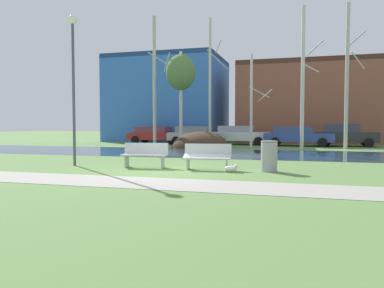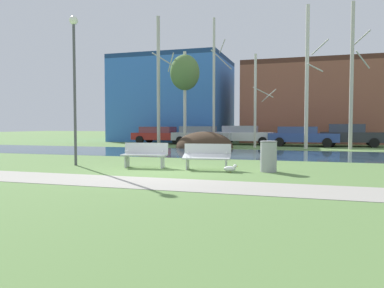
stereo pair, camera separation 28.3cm
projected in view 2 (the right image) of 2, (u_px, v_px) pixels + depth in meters
The scene contains 22 objects.
ground_plane at pixel (228, 151), 21.58m from camera, with size 120.00×120.00×0.00m, color #5B7F42.
paved_path_strip at pixel (134, 182), 9.83m from camera, with size 60.00×1.87×0.01m, color #9E998E.
river_band at pixel (222, 153), 19.97m from camera, with size 80.00×6.71×0.01m, color #2D475B.
soil_mound at pixel (204, 148), 24.82m from camera, with size 3.83×3.54×2.16m, color #423021.
bench_left at pixel (145, 154), 13.26m from camera, with size 1.66×0.76×0.87m.
bench_right at pixel (207, 156), 12.59m from camera, with size 1.66×0.76×0.87m.
trash_bin at pixel (268, 156), 12.04m from camera, with size 0.55×0.55×1.00m.
seagull at pixel (230, 168), 11.85m from camera, with size 0.47×0.17×0.27m.
streetlamp at pixel (74, 67), 13.85m from camera, with size 0.32×0.32×5.53m.
birch_far_left at pixel (159, 81), 26.88m from camera, with size 1.36×2.42×9.28m.
birch_left at pixel (185, 73), 26.84m from camera, with size 2.13×2.13×6.77m.
birch_center_left at pixel (214, 82), 25.97m from camera, with size 1.38×2.08×8.91m.
birch_center at pixel (256, 100), 24.99m from camera, with size 1.48×2.59×6.25m.
birch_center_right at pixel (307, 76), 23.56m from camera, with size 1.39×2.23×9.04m.
birch_right at pixel (352, 75), 22.99m from camera, with size 1.13×2.01×9.05m.
parked_van_nearest_red at pixel (161, 135), 30.28m from camera, with size 4.80×2.13×1.37m.
parked_sedan_second_silver at pixel (202, 135), 28.93m from camera, with size 4.63×2.19×1.41m.
parked_hatch_third_white at pixel (244, 135), 28.73m from camera, with size 4.56×2.18×1.45m.
parked_wagon_fourth_blue at pixel (302, 136), 26.61m from camera, with size 4.84×2.21×1.40m.
parked_suv_fifth_dark at pixel (350, 135), 26.19m from camera, with size 4.18×2.09×1.58m.
building_blue_store at pixel (174, 100), 36.00m from camera, with size 10.12×8.50×7.83m.
building_brick_low at pixel (314, 103), 33.62m from camera, with size 11.89×8.87×6.89m.
Camera 2 is at (4.34, -11.19, 1.51)m, focal length 34.98 mm.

